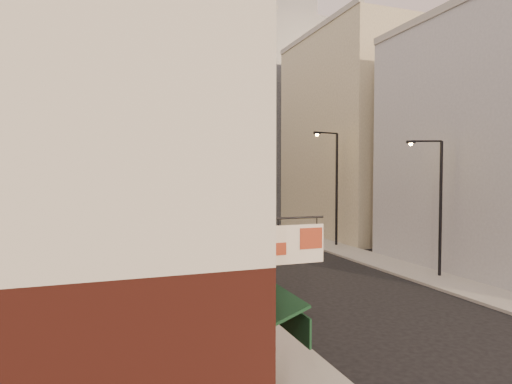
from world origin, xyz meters
The scene contains 17 objects.
sidewalk_left centered at (-6.50, 55.00, 0.07)m, with size 3.00×140.00×0.15m, color gray.
sidewalk_right centered at (6.50, 55.00, 0.07)m, with size 3.00×140.00×0.15m, color gray.
near_building_left centered at (-10.99, 9.00, 6.02)m, with size 8.30×23.04×12.30m.
left_bldg_beige centered at (-12.00, 26.00, 8.00)m, with size 8.00×12.00×16.00m, color gray.
left_bldg_grey centered at (-12.00, 42.00, 10.00)m, with size 8.00×16.00×20.00m, color gray.
left_bldg_tan centered at (-12.00, 60.00, 8.50)m, with size 8.00×18.00×17.00m, color tan.
left_bldg_wingrid centered at (-12.00, 80.00, 12.00)m, with size 8.00×20.00×24.00m, color gray.
right_bldg_grey centered at (12.00, 12.00, 8.00)m, with size 8.00×16.00×16.00m, color gray.
right_bldg_beige centered at (12.00, 30.00, 10.00)m, with size 8.00×16.00×20.00m, color gray.
right_bldg_wingrid centered at (12.00, 50.00, 13.00)m, with size 8.00×20.00×26.00m, color gray.
highrise centered at (18.00, 78.00, 25.66)m, with size 21.00×23.00×51.20m.
clock_tower centered at (-1.00, 92.00, 17.63)m, with size 14.00×14.00×44.90m.
white_tower centered at (10.00, 78.00, 18.61)m, with size 8.00×8.00×41.50m.
streetlamp_near centered at (6.93, 12.16, 4.66)m, with size 2.04×0.92×8.16m.
streetlamp_mid centered at (6.91, 23.97, 5.55)m, with size 2.53×0.66×9.71m.
streetlamp_far centered at (6.60, 50.97, 5.46)m, with size 2.36×1.16×9.56m.
traffic_light_right centered at (6.74, 42.56, 3.94)m, with size 0.84×0.84×5.00m.
Camera 1 is at (-11.69, -7.89, 6.09)m, focal length 30.00 mm.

